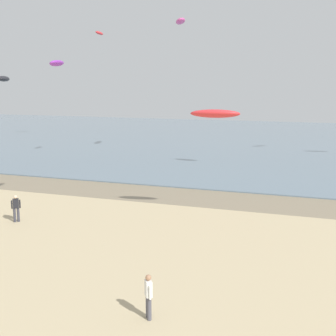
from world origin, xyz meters
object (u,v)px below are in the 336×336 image
at_px(kite_aloft_3, 180,21).
at_px(kite_aloft_7, 57,63).
at_px(person_nearest_camera, 16,208).
at_px(person_by_waterline, 148,295).
at_px(kite_aloft_11, 215,114).
at_px(kite_aloft_5, 3,79).
at_px(kite_aloft_6, 99,33).

bearing_deg(kite_aloft_3, kite_aloft_7, 162.43).
bearing_deg(person_nearest_camera, kite_aloft_3, 85.69).
xyz_separation_m(kite_aloft_3, kite_aloft_7, (-0.25, -24.66, -5.47)).
distance_m(person_by_waterline, kite_aloft_11, 13.91).
bearing_deg(kite_aloft_5, kite_aloft_11, 32.86).
distance_m(person_nearest_camera, kite_aloft_6, 24.71).
xyz_separation_m(kite_aloft_5, kite_aloft_11, (25.30, -12.74, -2.25)).
bearing_deg(person_by_waterline, person_nearest_camera, 145.13).
height_order(person_nearest_camera, kite_aloft_3, kite_aloft_3).
relative_size(person_nearest_camera, kite_aloft_7, 0.91).
bearing_deg(kite_aloft_3, kite_aloft_11, -174.51).
xyz_separation_m(kite_aloft_3, kite_aloft_6, (-6.66, -6.41, -1.65)).
bearing_deg(kite_aloft_7, person_by_waterline, -146.74).
distance_m(kite_aloft_5, kite_aloft_7, 21.19).
height_order(person_by_waterline, kite_aloft_5, kite_aloft_5).
relative_size(person_nearest_camera, kite_aloft_11, 0.57).
relative_size(person_nearest_camera, person_by_waterline, 1.00).
distance_m(kite_aloft_5, kite_aloft_6, 10.91).
relative_size(person_nearest_camera, kite_aloft_3, 0.52).
xyz_separation_m(kite_aloft_6, kite_aloft_7, (6.42, -18.25, -3.82)).
bearing_deg(person_by_waterline, kite_aloft_3, 105.90).
distance_m(person_by_waterline, kite_aloft_6, 36.01).
height_order(kite_aloft_6, kite_aloft_7, kite_aloft_6).
bearing_deg(person_nearest_camera, kite_aloft_11, 19.62).
distance_m(kite_aloft_3, kite_aloft_6, 9.39).
xyz_separation_m(person_nearest_camera, kite_aloft_6, (-4.62, 20.72, 12.65)).
height_order(person_nearest_camera, kite_aloft_6, kite_aloft_6).
bearing_deg(kite_aloft_3, person_nearest_camera, 158.69).
relative_size(kite_aloft_3, kite_aloft_11, 1.10).
distance_m(kite_aloft_6, kite_aloft_7, 19.72).
distance_m(kite_aloft_5, kite_aloft_11, 28.42).
xyz_separation_m(person_nearest_camera, kite_aloft_3, (2.04, 27.13, 14.30)).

